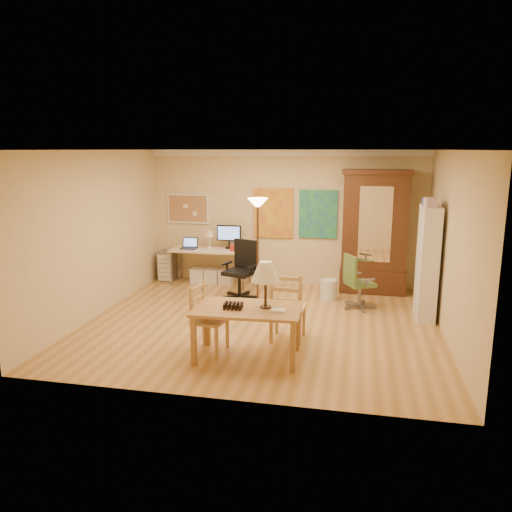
% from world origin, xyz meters
% --- Properties ---
extents(floor, '(5.50, 5.50, 0.00)m').
position_xyz_m(floor, '(0.00, 0.00, 0.00)').
color(floor, '#A7773B').
rests_on(floor, ground).
extents(crown_molding, '(5.50, 0.08, 0.12)m').
position_xyz_m(crown_molding, '(0.00, 2.46, 2.64)').
color(crown_molding, white).
rests_on(crown_molding, floor).
extents(corkboard, '(0.90, 0.04, 0.62)m').
position_xyz_m(corkboard, '(-2.05, 2.47, 1.50)').
color(corkboard, '#A26E4C').
rests_on(corkboard, floor).
extents(art_panel_left, '(0.80, 0.04, 1.00)m').
position_xyz_m(art_panel_left, '(-0.25, 2.47, 1.45)').
color(art_panel_left, yellow).
rests_on(art_panel_left, floor).
extents(art_panel_right, '(0.75, 0.04, 0.95)m').
position_xyz_m(art_panel_right, '(0.65, 2.47, 1.45)').
color(art_panel_right, '#216C87').
rests_on(art_panel_right, floor).
extents(dining_table, '(1.42, 0.89, 1.31)m').
position_xyz_m(dining_table, '(0.15, -1.33, 0.83)').
color(dining_table, brown).
rests_on(dining_table, floor).
extents(ladder_chair_back, '(0.49, 0.47, 1.02)m').
position_xyz_m(ladder_chair_back, '(0.50, -0.63, 0.48)').
color(ladder_chair_back, '#A77E4C').
rests_on(ladder_chair_back, floor).
extents(ladder_chair_left, '(0.47, 0.48, 0.93)m').
position_xyz_m(ladder_chair_left, '(-0.51, -1.23, 0.44)').
color(ladder_chair_left, '#A77E4C').
rests_on(ladder_chair_left, floor).
extents(torchiere_lamp, '(0.35, 0.35, 1.91)m').
position_xyz_m(torchiere_lamp, '(-0.24, 0.82, 1.53)').
color(torchiere_lamp, '#452C1B').
rests_on(torchiere_lamp, floor).
extents(computer_desk, '(1.59, 0.70, 1.21)m').
position_xyz_m(computer_desk, '(-1.44, 2.16, 0.44)').
color(computer_desk, beige).
rests_on(computer_desk, floor).
extents(office_chair_black, '(0.66, 0.66, 1.08)m').
position_xyz_m(office_chair_black, '(-0.65, 1.26, 0.29)').
color(office_chair_black, black).
rests_on(office_chair_black, floor).
extents(office_chair_green, '(0.59, 0.59, 0.95)m').
position_xyz_m(office_chair_green, '(1.48, 1.10, 0.25)').
color(office_chair_green, slate).
rests_on(office_chair_green, floor).
extents(drawer_cart, '(0.31, 0.38, 0.63)m').
position_xyz_m(drawer_cart, '(-2.46, 2.23, 0.31)').
color(drawer_cart, slate).
rests_on(drawer_cart, floor).
extents(armoire, '(1.27, 0.60, 2.34)m').
position_xyz_m(armoire, '(1.74, 2.24, 1.02)').
color(armoire, '#3A1F0F').
rests_on(armoire, floor).
extents(bookshelf, '(0.28, 0.74, 1.84)m').
position_xyz_m(bookshelf, '(2.55, 0.81, 0.92)').
color(bookshelf, white).
rests_on(bookshelf, floor).
extents(wastebin, '(0.30, 0.30, 0.38)m').
position_xyz_m(wastebin, '(0.95, 1.50, 0.19)').
color(wastebin, silver).
rests_on(wastebin, floor).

